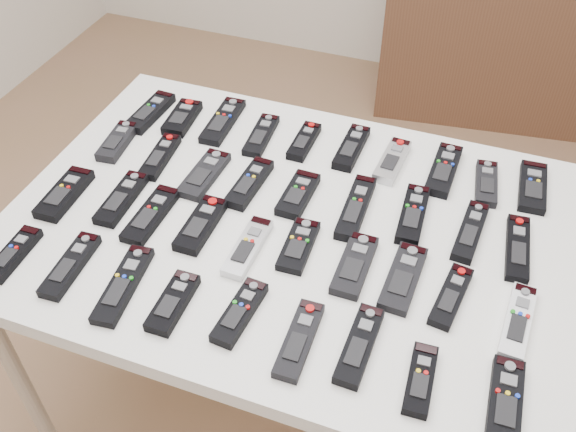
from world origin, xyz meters
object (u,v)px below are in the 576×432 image
(sideboard, at_px, (546,47))
(remote_9, at_px, (533,187))
(remote_1, at_px, (182,118))
(remote_32, at_px, (173,303))
(remote_21, at_px, (151,215))
(remote_25, at_px, (355,265))
(remote_6, at_px, (392,161))
(remote_16, at_px, (413,215))
(remote_0, at_px, (150,112))
(remote_18, at_px, (518,248))
(remote_30, at_px, (70,265))
(remote_26, at_px, (403,278))
(remote_5, at_px, (351,148))
(remote_33, at_px, (240,312))
(remote_28, at_px, (518,322))
(remote_15, at_px, (356,208))
(remote_22, at_px, (201,225))
(remote_34, at_px, (299,340))
(remote_27, at_px, (451,296))
(remote_24, at_px, (299,246))
(remote_14, at_px, (298,194))
(remote_13, at_px, (250,183))
(remote_35, at_px, (359,345))
(remote_8, at_px, (486,183))
(remote_20, at_px, (122,198))
(table, at_px, (288,240))
(remote_36, at_px, (420,380))
(remote_7, at_px, (444,170))
(remote_19, at_px, (65,194))
(remote_31, at_px, (123,285))
(remote_2, at_px, (223,121))
(remote_17, at_px, (470,232))
(remote_10, at_px, (118,142))
(remote_4, at_px, (304,141))
(remote_12, at_px, (204,174))
(remote_23, at_px, (248,247))

(sideboard, distance_m, remote_9, 1.61)
(remote_1, bearing_deg, remote_32, -69.30)
(remote_21, relative_size, remote_25, 1.07)
(remote_6, height_order, remote_16, same)
(remote_0, relative_size, remote_32, 1.20)
(sideboard, height_order, remote_18, remote_18)
(remote_30, bearing_deg, remote_26, 14.03)
(remote_5, height_order, remote_33, same)
(remote_28, bearing_deg, remote_25, 178.37)
(remote_25, bearing_deg, remote_15, 104.99)
(remote_22, bearing_deg, remote_34, -35.22)
(remote_1, bearing_deg, remote_27, -29.61)
(remote_24, relative_size, remote_25, 0.89)
(sideboard, distance_m, remote_5, 1.69)
(remote_14, xyz_separation_m, remote_18, (0.50, 0.00, -0.00))
(remote_13, height_order, remote_35, remote_13)
(remote_6, bearing_deg, remote_33, -102.85)
(remote_1, xyz_separation_m, remote_27, (0.78, -0.36, -0.00))
(remote_18, distance_m, remote_21, 0.80)
(remote_18, bearing_deg, remote_32, -152.61)
(remote_0, xyz_separation_m, remote_6, (0.66, 0.02, -0.00))
(remote_8, distance_m, remote_27, 0.37)
(remote_20, bearing_deg, table, 7.88)
(remote_21, xyz_separation_m, remote_36, (0.65, -0.21, 0.00))
(remote_15, bearing_deg, remote_36, -61.06)
(remote_7, bearing_deg, remote_19, -152.69)
(remote_20, xyz_separation_m, remote_21, (0.09, -0.02, -0.00))
(remote_31, bearing_deg, remote_34, -6.95)
(remote_1, distance_m, remote_20, 0.34)
(remote_31, height_order, remote_34, same)
(remote_18, bearing_deg, remote_2, 160.63)
(remote_36, bearing_deg, remote_32, 176.69)
(remote_34, bearing_deg, remote_7, 73.02)
(remote_7, bearing_deg, remote_17, -62.36)
(remote_10, relative_size, remote_25, 0.89)
(remote_5, relative_size, remote_30, 0.97)
(table, height_order, remote_26, remote_26)
(remote_2, relative_size, remote_30, 1.12)
(sideboard, bearing_deg, remote_19, -125.77)
(remote_22, bearing_deg, remote_27, -1.44)
(table, bearing_deg, remote_20, -169.95)
(table, relative_size, remote_24, 8.31)
(remote_4, xyz_separation_m, remote_19, (-0.46, -0.38, 0.00))
(remote_12, relative_size, remote_26, 0.96)
(remote_1, distance_m, remote_10, 0.18)
(remote_2, distance_m, remote_24, 0.50)
(remote_17, xyz_separation_m, remote_25, (-0.21, -0.18, 0.00))
(remote_7, xyz_separation_m, remote_35, (-0.06, -0.56, 0.00))
(remote_4, bearing_deg, remote_2, 177.77)
(remote_16, bearing_deg, remote_23, -147.65)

